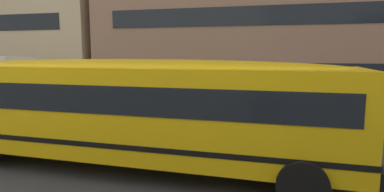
% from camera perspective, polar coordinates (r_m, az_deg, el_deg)
% --- Properties ---
extents(ground_plane, '(400.00, 400.00, 0.00)m').
position_cam_1_polar(ground_plane, '(12.14, -23.02, -7.46)').
color(ground_plane, '#38383D').
extents(sidewalk_far, '(120.00, 3.00, 0.01)m').
position_cam_1_polar(sidewalk_far, '(19.17, -7.90, -1.54)').
color(sidewalk_far, gray).
rests_on(sidewalk_far, ground_plane).
extents(lane_centreline, '(110.00, 0.16, 0.01)m').
position_cam_1_polar(lane_centreline, '(12.14, -23.02, -7.45)').
color(lane_centreline, silver).
rests_on(lane_centreline, ground_plane).
extents(school_bus, '(12.91, 3.22, 2.88)m').
position_cam_1_polar(school_bus, '(8.62, -12.01, -1.38)').
color(school_bus, yellow).
rests_on(school_bus, ground_plane).
extents(box_truck, '(6.07, 2.53, 2.82)m').
position_cam_1_polar(box_truck, '(20.83, -30.33, 2.47)').
color(box_truck, silver).
rests_on(box_truck, ground_plane).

